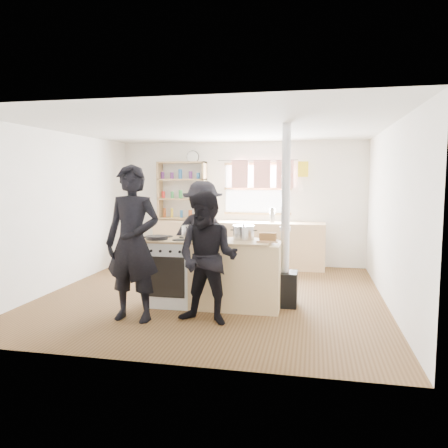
{
  "coord_description": "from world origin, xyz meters",
  "views": [
    {
      "loc": [
        1.47,
        -6.3,
        1.77
      ],
      "look_at": [
        0.19,
        -0.1,
        1.1
      ],
      "focal_mm": 35.0,
      "sensor_mm": 36.0,
      "label": 1
    }
  ],
  "objects_px": {
    "thermos": "(272,215)",
    "cooking_island": "(214,273)",
    "person_near_left": "(133,243)",
    "person_near_right": "(208,258)",
    "stockpot_stove": "(190,232)",
    "roast_tray": "(207,237)",
    "bread_board": "(268,238)",
    "skillet_greens": "(157,237)",
    "stockpot_counter": "(244,232)",
    "flue_heater": "(285,259)",
    "person_far": "(203,236)"
  },
  "relations": [
    {
      "from": "thermos",
      "to": "cooking_island",
      "type": "xyz_separation_m",
      "value": [
        -0.53,
        -2.77,
        -0.57
      ]
    },
    {
      "from": "person_near_left",
      "to": "person_near_right",
      "type": "distance_m",
      "value": 0.96
    },
    {
      "from": "cooking_island",
      "to": "stockpot_stove",
      "type": "relative_size",
      "value": 8.32
    },
    {
      "from": "cooking_island",
      "to": "roast_tray",
      "type": "xyz_separation_m",
      "value": [
        -0.09,
        -0.05,
        0.5
      ]
    },
    {
      "from": "thermos",
      "to": "bread_board",
      "type": "xyz_separation_m",
      "value": [
        0.21,
        -2.81,
        -0.06
      ]
    },
    {
      "from": "cooking_island",
      "to": "bread_board",
      "type": "xyz_separation_m",
      "value": [
        0.74,
        -0.04,
        0.51
      ]
    },
    {
      "from": "skillet_greens",
      "to": "person_near_right",
      "type": "bearing_deg",
      "value": -33.8
    },
    {
      "from": "stockpot_stove",
      "to": "stockpot_counter",
      "type": "xyz_separation_m",
      "value": [
        0.78,
        -0.05,
        0.01
      ]
    },
    {
      "from": "flue_heater",
      "to": "stockpot_stove",
      "type": "bearing_deg",
      "value": -176.62
    },
    {
      "from": "stockpot_counter",
      "to": "person_far",
      "type": "xyz_separation_m",
      "value": [
        -0.78,
        0.79,
        -0.17
      ]
    },
    {
      "from": "person_far",
      "to": "person_near_left",
      "type": "bearing_deg",
      "value": 74.43
    },
    {
      "from": "roast_tray",
      "to": "stockpot_counter",
      "type": "bearing_deg",
      "value": 15.97
    },
    {
      "from": "thermos",
      "to": "person_far",
      "type": "xyz_separation_m",
      "value": [
        -0.92,
        -1.89,
        -0.18
      ]
    },
    {
      "from": "bread_board",
      "to": "skillet_greens",
      "type": "bearing_deg",
      "value": -176.44
    },
    {
      "from": "stockpot_stove",
      "to": "stockpot_counter",
      "type": "distance_m",
      "value": 0.78
    },
    {
      "from": "roast_tray",
      "to": "person_near_right",
      "type": "xyz_separation_m",
      "value": [
        0.18,
        -0.66,
        -0.16
      ]
    },
    {
      "from": "bread_board",
      "to": "person_near_left",
      "type": "bearing_deg",
      "value": -155.65
    },
    {
      "from": "skillet_greens",
      "to": "flue_heater",
      "type": "distance_m",
      "value": 1.79
    },
    {
      "from": "person_near_left",
      "to": "stockpot_stove",
      "type": "bearing_deg",
      "value": 66.08
    },
    {
      "from": "stockpot_stove",
      "to": "stockpot_counter",
      "type": "height_order",
      "value": "stockpot_counter"
    },
    {
      "from": "roast_tray",
      "to": "person_far",
      "type": "bearing_deg",
      "value": 107.76
    },
    {
      "from": "person_near_left",
      "to": "person_near_right",
      "type": "relative_size",
      "value": 1.2
    },
    {
      "from": "stockpot_stove",
      "to": "cooking_island",
      "type": "bearing_deg",
      "value": -20.66
    },
    {
      "from": "cooking_island",
      "to": "person_near_left",
      "type": "height_order",
      "value": "person_near_left"
    },
    {
      "from": "person_near_right",
      "to": "person_far",
      "type": "height_order",
      "value": "person_far"
    },
    {
      "from": "stockpot_counter",
      "to": "flue_heater",
      "type": "height_order",
      "value": "flue_heater"
    },
    {
      "from": "roast_tray",
      "to": "skillet_greens",
      "type": "bearing_deg",
      "value": -172.63
    },
    {
      "from": "person_near_left",
      "to": "person_near_right",
      "type": "xyz_separation_m",
      "value": [
        0.94,
        0.05,
        -0.16
      ]
    },
    {
      "from": "thermos",
      "to": "flue_heater",
      "type": "distance_m",
      "value": 2.61
    },
    {
      "from": "thermos",
      "to": "flue_heater",
      "type": "xyz_separation_m",
      "value": [
        0.42,
        -2.55,
        -0.38
      ]
    },
    {
      "from": "stockpot_stove",
      "to": "person_near_right",
      "type": "height_order",
      "value": "person_near_right"
    },
    {
      "from": "cooking_island",
      "to": "person_near_right",
      "type": "height_order",
      "value": "person_near_right"
    },
    {
      "from": "skillet_greens",
      "to": "person_far",
      "type": "distance_m",
      "value": 1.09
    },
    {
      "from": "flue_heater",
      "to": "cooking_island",
      "type": "bearing_deg",
      "value": -166.69
    },
    {
      "from": "person_far",
      "to": "roast_tray",
      "type": "bearing_deg",
      "value": 108.11
    },
    {
      "from": "stockpot_counter",
      "to": "stockpot_stove",
      "type": "bearing_deg",
      "value": 175.98
    },
    {
      "from": "cooking_island",
      "to": "stockpot_stove",
      "type": "height_order",
      "value": "stockpot_stove"
    },
    {
      "from": "bread_board",
      "to": "person_far",
      "type": "distance_m",
      "value": 1.46
    },
    {
      "from": "person_near_left",
      "to": "person_near_right",
      "type": "bearing_deg",
      "value": 6.58
    },
    {
      "from": "stockpot_counter",
      "to": "bread_board",
      "type": "bearing_deg",
      "value": -21.08
    },
    {
      "from": "roast_tray",
      "to": "thermos",
      "type": "bearing_deg",
      "value": 77.53
    },
    {
      "from": "stockpot_stove",
      "to": "person_near_left",
      "type": "xyz_separation_m",
      "value": [
        -0.47,
        -0.91,
        -0.05
      ]
    },
    {
      "from": "cooking_island",
      "to": "stockpot_counter",
      "type": "xyz_separation_m",
      "value": [
        0.39,
        0.09,
        0.56
      ]
    },
    {
      "from": "stockpot_counter",
      "to": "person_near_right",
      "type": "bearing_deg",
      "value": -111.06
    },
    {
      "from": "person_near_right",
      "to": "thermos",
      "type": "bearing_deg",
      "value": 91.38
    },
    {
      "from": "thermos",
      "to": "stockpot_stove",
      "type": "distance_m",
      "value": 2.78
    },
    {
      "from": "cooking_island",
      "to": "bread_board",
      "type": "bearing_deg",
      "value": -3.28
    },
    {
      "from": "thermos",
      "to": "bread_board",
      "type": "relative_size",
      "value": 0.97
    },
    {
      "from": "flue_heater",
      "to": "person_near_right",
      "type": "height_order",
      "value": "flue_heater"
    },
    {
      "from": "stockpot_stove",
      "to": "person_far",
      "type": "distance_m",
      "value": 0.75
    }
  ]
}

